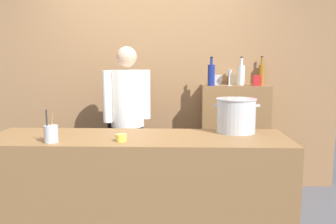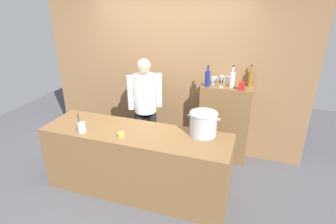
{
  "view_description": "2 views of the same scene",
  "coord_description": "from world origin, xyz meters",
  "px_view_note": "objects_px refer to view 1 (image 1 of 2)",
  "views": [
    {
      "loc": [
        0.33,
        -2.78,
        1.51
      ],
      "look_at": [
        0.24,
        0.3,
        1.06
      ],
      "focal_mm": 37.35,
      "sensor_mm": 36.0,
      "label": 1
    },
    {
      "loc": [
        1.38,
        -2.76,
        2.5
      ],
      "look_at": [
        0.3,
        0.43,
        1.04
      ],
      "focal_mm": 29.02,
      "sensor_mm": 36.0,
      "label": 2
    }
  ],
  "objects_px": {
    "utensil_crock": "(51,134)",
    "spice_tin_cream": "(232,79)",
    "wine_glass_tall": "(229,74)",
    "butter_jar": "(121,138)",
    "stockpot_large": "(236,115)",
    "spice_tin_silver": "(218,80)",
    "wine_bottle_amber": "(261,74)",
    "wine_bottle_cobalt": "(211,75)",
    "spice_tin_red": "(257,81)",
    "chef": "(127,114)",
    "wine_bottle_clear": "(241,75)"
  },
  "relations": [
    {
      "from": "utensil_crock",
      "to": "wine_bottle_amber",
      "type": "height_order",
      "value": "wine_bottle_amber"
    },
    {
      "from": "stockpot_large",
      "to": "wine_bottle_amber",
      "type": "relative_size",
      "value": 1.24
    },
    {
      "from": "butter_jar",
      "to": "wine_bottle_cobalt",
      "type": "bearing_deg",
      "value": 57.71
    },
    {
      "from": "chef",
      "to": "wine_bottle_clear",
      "type": "bearing_deg",
      "value": 163.78
    },
    {
      "from": "utensil_crock",
      "to": "wine_bottle_clear",
      "type": "distance_m",
      "value": 2.22
    },
    {
      "from": "wine_bottle_amber",
      "to": "spice_tin_red",
      "type": "relative_size",
      "value": 2.82
    },
    {
      "from": "butter_jar",
      "to": "wine_bottle_clear",
      "type": "relative_size",
      "value": 0.26
    },
    {
      "from": "wine_bottle_cobalt",
      "to": "spice_tin_cream",
      "type": "height_order",
      "value": "wine_bottle_cobalt"
    },
    {
      "from": "wine_bottle_cobalt",
      "to": "wine_bottle_amber",
      "type": "relative_size",
      "value": 0.98
    },
    {
      "from": "chef",
      "to": "butter_jar",
      "type": "height_order",
      "value": "chef"
    },
    {
      "from": "butter_jar",
      "to": "wine_glass_tall",
      "type": "bearing_deg",
      "value": 52.1
    },
    {
      "from": "butter_jar",
      "to": "spice_tin_silver",
      "type": "height_order",
      "value": "spice_tin_silver"
    },
    {
      "from": "wine_bottle_clear",
      "to": "spice_tin_silver",
      "type": "bearing_deg",
      "value": 170.93
    },
    {
      "from": "wine_glass_tall",
      "to": "wine_bottle_amber",
      "type": "bearing_deg",
      "value": 24.51
    },
    {
      "from": "wine_glass_tall",
      "to": "spice_tin_cream",
      "type": "height_order",
      "value": "wine_glass_tall"
    },
    {
      "from": "wine_bottle_amber",
      "to": "stockpot_large",
      "type": "bearing_deg",
      "value": -112.89
    },
    {
      "from": "butter_jar",
      "to": "spice_tin_silver",
      "type": "distance_m",
      "value": 1.7
    },
    {
      "from": "chef",
      "to": "spice_tin_red",
      "type": "distance_m",
      "value": 1.46
    },
    {
      "from": "wine_bottle_cobalt",
      "to": "wine_glass_tall",
      "type": "xyz_separation_m",
      "value": [
        0.2,
        0.02,
        0.0
      ]
    },
    {
      "from": "utensil_crock",
      "to": "wine_bottle_clear",
      "type": "height_order",
      "value": "wine_bottle_clear"
    },
    {
      "from": "utensil_crock",
      "to": "stockpot_large",
      "type": "bearing_deg",
      "value": 16.38
    },
    {
      "from": "butter_jar",
      "to": "spice_tin_red",
      "type": "xyz_separation_m",
      "value": [
        1.3,
        1.25,
        0.37
      ]
    },
    {
      "from": "wine_bottle_amber",
      "to": "butter_jar",
      "type": "bearing_deg",
      "value": -133.58
    },
    {
      "from": "chef",
      "to": "wine_bottle_cobalt",
      "type": "relative_size",
      "value": 5.23
    },
    {
      "from": "utensil_crock",
      "to": "spice_tin_silver",
      "type": "bearing_deg",
      "value": 45.85
    },
    {
      "from": "wine_bottle_amber",
      "to": "wine_glass_tall",
      "type": "distance_m",
      "value": 0.43
    },
    {
      "from": "stockpot_large",
      "to": "utensil_crock",
      "type": "xyz_separation_m",
      "value": [
        -1.46,
        -0.43,
        -0.08
      ]
    },
    {
      "from": "butter_jar",
      "to": "wine_glass_tall",
      "type": "distance_m",
      "value": 1.68
    },
    {
      "from": "wine_bottle_cobalt",
      "to": "wine_bottle_amber",
      "type": "distance_m",
      "value": 0.63
    },
    {
      "from": "utensil_crock",
      "to": "wine_glass_tall",
      "type": "bearing_deg",
      "value": 41.17
    },
    {
      "from": "wine_glass_tall",
      "to": "spice_tin_cream",
      "type": "distance_m",
      "value": 0.2
    },
    {
      "from": "utensil_crock",
      "to": "spice_tin_cream",
      "type": "xyz_separation_m",
      "value": [
        1.58,
        1.51,
        0.34
      ]
    },
    {
      "from": "wine_bottle_cobalt",
      "to": "spice_tin_red",
      "type": "xyz_separation_m",
      "value": [
        0.5,
        -0.01,
        -0.07
      ]
    },
    {
      "from": "wine_bottle_clear",
      "to": "chef",
      "type": "bearing_deg",
      "value": -162.61
    },
    {
      "from": "utensil_crock",
      "to": "wine_bottle_cobalt",
      "type": "height_order",
      "value": "wine_bottle_cobalt"
    },
    {
      "from": "wine_glass_tall",
      "to": "wine_bottle_clear",
      "type": "bearing_deg",
      "value": 27.75
    },
    {
      "from": "stockpot_large",
      "to": "spice_tin_cream",
      "type": "bearing_deg",
      "value": 83.55
    },
    {
      "from": "utensil_crock",
      "to": "wine_glass_tall",
      "type": "relative_size",
      "value": 1.43
    },
    {
      "from": "spice_tin_cream",
      "to": "spice_tin_silver",
      "type": "bearing_deg",
      "value": -161.06
    },
    {
      "from": "wine_glass_tall",
      "to": "spice_tin_red",
      "type": "distance_m",
      "value": 0.31
    },
    {
      "from": "utensil_crock",
      "to": "wine_bottle_amber",
      "type": "xyz_separation_m",
      "value": [
        1.92,
        1.51,
        0.4
      ]
    },
    {
      "from": "wine_bottle_clear",
      "to": "wine_glass_tall",
      "type": "height_order",
      "value": "wine_bottle_clear"
    },
    {
      "from": "butter_jar",
      "to": "wine_glass_tall",
      "type": "height_order",
      "value": "wine_glass_tall"
    },
    {
      "from": "wine_glass_tall",
      "to": "wine_bottle_cobalt",
      "type": "bearing_deg",
      "value": -173.56
    },
    {
      "from": "stockpot_large",
      "to": "spice_tin_silver",
      "type": "xyz_separation_m",
      "value": [
        -0.05,
        1.02,
        0.25
      ]
    },
    {
      "from": "wine_bottle_clear",
      "to": "spice_tin_red",
      "type": "bearing_deg",
      "value": -34.41
    },
    {
      "from": "wine_bottle_clear",
      "to": "butter_jar",
      "type": "bearing_deg",
      "value": -130.07
    },
    {
      "from": "utensil_crock",
      "to": "butter_jar",
      "type": "bearing_deg",
      "value": 5.43
    },
    {
      "from": "stockpot_large",
      "to": "spice_tin_cream",
      "type": "height_order",
      "value": "spice_tin_cream"
    },
    {
      "from": "wine_bottle_cobalt",
      "to": "spice_tin_cream",
      "type": "bearing_deg",
      "value": 37.58
    }
  ]
}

